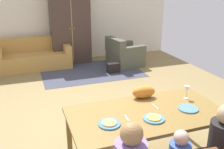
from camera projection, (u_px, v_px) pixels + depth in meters
name	position (u px, v px, depth m)	size (l,w,h in m)	color
ground_plane	(98.00, 102.00, 5.13)	(6.61, 6.59, 0.02)	olive
back_wall	(65.00, 15.00, 7.65)	(6.61, 0.10, 2.70)	white
dining_table	(147.00, 117.00, 3.14)	(1.90, 1.00, 0.76)	olive
plate_near_man	(109.00, 124.00, 2.85)	(0.25, 0.25, 0.02)	teal
pizza_near_man	(109.00, 123.00, 2.84)	(0.17, 0.17, 0.01)	tan
plate_near_child	(154.00, 119.00, 2.96)	(0.25, 0.25, 0.02)	teal
pizza_near_child	(154.00, 117.00, 2.95)	(0.17, 0.17, 0.01)	gold
plate_near_woman	(188.00, 109.00, 3.19)	(0.25, 0.25, 0.02)	teal
wine_glass	(187.00, 90.00, 3.45)	(0.07, 0.07, 0.19)	silver
fork	(127.00, 118.00, 2.99)	(0.02, 0.15, 0.01)	silver
knife	(155.00, 106.00, 3.26)	(0.01, 0.17, 0.01)	silver
cat	(144.00, 92.00, 3.49)	(0.32, 0.16, 0.17)	orange
area_rug	(91.00, 71.00, 6.92)	(2.60, 1.80, 0.01)	#404455
couch	(35.00, 57.00, 7.14)	(1.96, 0.86, 0.82)	#BC8B43
armchair	(124.00, 55.00, 7.31)	(0.99, 0.98, 0.82)	#505342
armoire	(70.00, 27.00, 7.42)	(1.10, 0.59, 2.10)	#45332B
handbag	(113.00, 68.00, 6.78)	(0.32, 0.16, 0.26)	black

